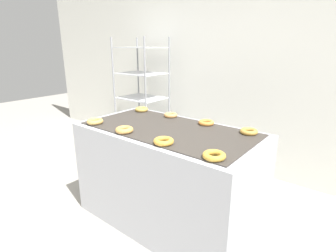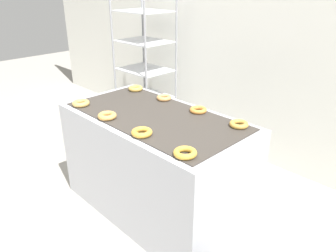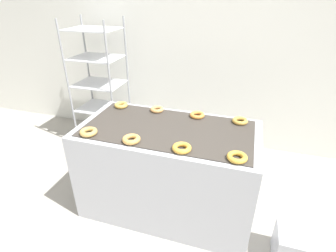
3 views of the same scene
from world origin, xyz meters
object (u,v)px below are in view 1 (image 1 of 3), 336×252
object	(u,v)px
donut_far_midright	(206,123)
donut_near_midleft	(124,130)
fryer_machine	(168,176)
donut_far_right	(249,131)
donut_near_left	(95,121)
donut_near_midright	(164,141)
donut_far_left	(142,109)
donut_far_midleft	(171,115)
donut_near_right	(214,155)
baking_rack_cart	(142,98)

from	to	relation	value
donut_far_midright	donut_near_midleft	bearing A→B (deg)	-124.09
fryer_machine	donut_far_midright	size ratio (longest dim) A/B	11.37
donut_far_midright	donut_far_right	bearing A→B (deg)	-0.82
donut_near_left	donut_far_right	world-z (taller)	donut_near_left
donut_near_midright	donut_far_midright	bearing A→B (deg)	90.66
donut_near_midleft	donut_far_left	size ratio (longest dim) A/B	1.06
donut_far_midleft	donut_near_midleft	bearing A→B (deg)	-90.02
donut_near_midleft	donut_far_midleft	xyz separation A→B (m)	(0.00, 0.61, -0.00)
donut_near_right	donut_far_right	distance (m)	0.60
fryer_machine	donut_far_right	bearing A→B (deg)	26.34
fryer_machine	donut_near_right	bearing A→B (deg)	-26.48
donut_far_left	donut_far_midleft	bearing A→B (deg)	1.92
fryer_machine	donut_far_midleft	distance (m)	0.60
donut_near_midleft	donut_far_midright	bearing A→B (deg)	55.91
donut_near_midright	donut_far_left	distance (m)	1.01
donut_near_right	donut_far_midright	bearing A→B (deg)	124.47
donut_far_midleft	donut_far_midright	world-z (taller)	donut_far_midleft
donut_near_right	donut_far_midright	world-z (taller)	donut_near_right
fryer_machine	donut_near_left	bearing A→B (deg)	-153.48
donut_near_left	donut_near_midleft	distance (m)	0.39
donut_near_midleft	donut_far_midright	world-z (taller)	donut_near_midleft
donut_near_midleft	donut_near_midright	bearing A→B (deg)	-0.22
baking_rack_cart	donut_far_left	distance (m)	0.97
baking_rack_cart	donut_far_midleft	distance (m)	1.27
donut_near_midleft	donut_far_midleft	distance (m)	0.61
fryer_machine	donut_far_left	world-z (taller)	donut_far_left
donut_near_midright	donut_far_midleft	world-z (taller)	donut_near_midright
donut_far_right	donut_far_midleft	bearing A→B (deg)	179.10
donut_far_right	donut_near_midright	bearing A→B (deg)	-123.01
donut_near_left	donut_far_midright	distance (m)	1.01
donut_far_midright	fryer_machine	bearing A→B (deg)	-123.35
donut_near_left	donut_far_midright	xyz separation A→B (m)	(0.81, 0.60, -0.00)
donut_far_left	donut_far_right	world-z (taller)	donut_far_left
donut_far_right	donut_far_midright	bearing A→B (deg)	179.18
donut_near_left	donut_far_midright	size ratio (longest dim) A/B	1.05
baking_rack_cart	donut_near_midright	world-z (taller)	baking_rack_cart
donut_near_midleft	donut_far_right	world-z (taller)	donut_near_midleft
donut_far_left	donut_far_midright	bearing A→B (deg)	0.43
donut_near_midright	donut_far_left	bearing A→B (deg)	143.21
donut_near_midright	donut_far_midleft	bearing A→B (deg)	124.15
donut_far_midleft	donut_far_midright	bearing A→B (deg)	-0.99
fryer_machine	baking_rack_cart	world-z (taller)	baking_rack_cart
donut_near_midright	donut_far_right	distance (m)	0.72
fryer_machine	donut_near_right	distance (m)	0.83
donut_near_left	donut_far_left	world-z (taller)	same
donut_near_midright	donut_far_midright	distance (m)	0.61
fryer_machine	donut_near_left	size ratio (longest dim) A/B	10.81
fryer_machine	baking_rack_cart	distance (m)	1.67
donut_near_right	donut_far_midleft	world-z (taller)	same
donut_far_midright	donut_far_right	xyz separation A→B (m)	(0.40, -0.01, 0.00)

